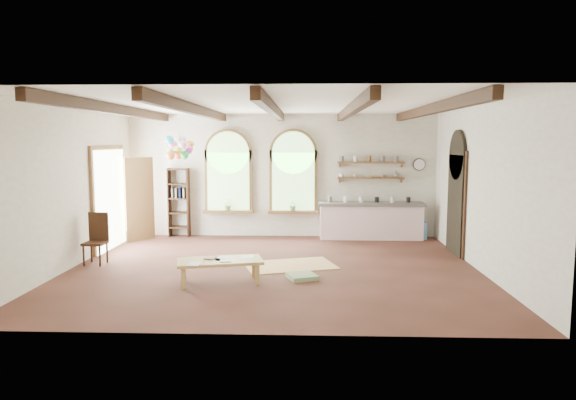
{
  "coord_description": "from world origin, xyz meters",
  "views": [
    {
      "loc": [
        0.65,
        -9.9,
        2.51
      ],
      "look_at": [
        0.27,
        0.6,
        1.29
      ],
      "focal_mm": 32.0,
      "sensor_mm": 36.0,
      "label": 1
    }
  ],
  "objects_px": {
    "coffee_table": "(220,262)",
    "side_chair": "(96,249)",
    "balloon_cluster": "(179,148)",
    "kitchen_counter": "(371,220)"
  },
  "relations": [
    {
      "from": "coffee_table",
      "to": "balloon_cluster",
      "type": "relative_size",
      "value": 1.41
    },
    {
      "from": "coffee_table",
      "to": "balloon_cluster",
      "type": "distance_m",
      "value": 4.21
    },
    {
      "from": "kitchen_counter",
      "to": "coffee_table",
      "type": "bearing_deg",
      "value": -126.5
    },
    {
      "from": "coffee_table",
      "to": "side_chair",
      "type": "relative_size",
      "value": 1.53
    },
    {
      "from": "coffee_table",
      "to": "balloon_cluster",
      "type": "xyz_separation_m",
      "value": [
        -1.53,
        3.4,
        1.96
      ]
    },
    {
      "from": "coffee_table",
      "to": "kitchen_counter",
      "type": "bearing_deg",
      "value": 53.5
    },
    {
      "from": "balloon_cluster",
      "to": "side_chair",
      "type": "bearing_deg",
      "value": -120.87
    },
    {
      "from": "kitchen_counter",
      "to": "side_chair",
      "type": "bearing_deg",
      "value": -153.43
    },
    {
      "from": "kitchen_counter",
      "to": "balloon_cluster",
      "type": "xyz_separation_m",
      "value": [
        -4.71,
        -0.9,
        1.86
      ]
    },
    {
      "from": "kitchen_counter",
      "to": "balloon_cluster",
      "type": "height_order",
      "value": "balloon_cluster"
    }
  ]
}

